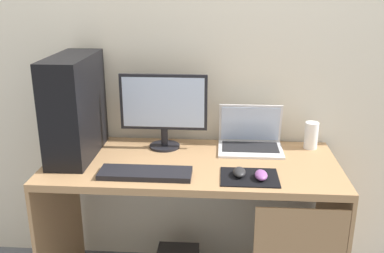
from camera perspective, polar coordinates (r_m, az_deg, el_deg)
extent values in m
cube|color=beige|center=(2.32, 0.61, 10.95)|extent=(4.00, 0.04, 2.60)
cube|color=#A37A51|center=(2.13, 0.00, -5.05)|extent=(1.42, 0.62, 0.03)
cube|color=#A37A51|center=(2.45, -17.03, -12.66)|extent=(0.02, 0.62, 0.74)
cube|color=#A37A51|center=(2.38, 17.71, -13.86)|extent=(0.02, 0.62, 0.74)
cube|color=black|center=(2.20, -15.23, 2.53)|extent=(0.19, 0.47, 0.50)
cylinder|color=black|center=(2.30, -3.63, -2.59)|extent=(0.16, 0.16, 0.01)
cylinder|color=black|center=(2.28, -3.66, -1.36)|extent=(0.04, 0.04, 0.09)
cube|color=black|center=(2.22, -3.79, 3.23)|extent=(0.45, 0.02, 0.29)
cube|color=#B2C6EA|center=(2.21, -3.82, 3.16)|extent=(0.42, 0.00, 0.26)
cube|color=silver|center=(2.27, 7.71, -3.04)|extent=(0.33, 0.23, 0.01)
cube|color=black|center=(2.28, 7.70, -2.70)|extent=(0.29, 0.15, 0.00)
cube|color=silver|center=(2.32, 7.70, 0.42)|extent=(0.33, 0.04, 0.22)
cube|color=#ADC1E5|center=(2.31, 7.71, 0.34)|extent=(0.31, 0.04, 0.19)
cylinder|color=white|center=(2.35, 15.48, -1.14)|extent=(0.07, 0.07, 0.14)
cube|color=black|center=(1.98, -6.18, -6.15)|extent=(0.42, 0.14, 0.02)
cube|color=black|center=(1.97, 7.60, -6.67)|extent=(0.26, 0.20, 0.00)
ellipsoid|color=#232326|center=(1.96, 6.29, -6.01)|extent=(0.06, 0.10, 0.03)
ellipsoid|color=#8C4C99|center=(1.95, 9.12, -6.35)|extent=(0.06, 0.10, 0.03)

